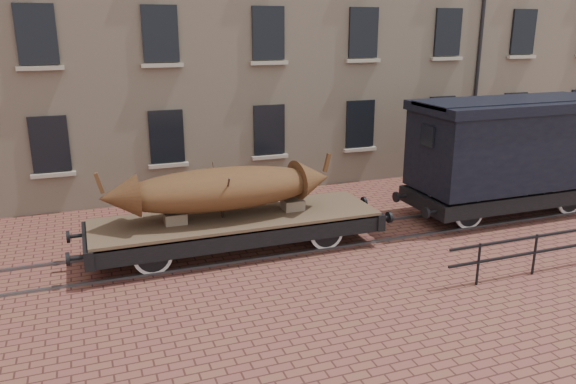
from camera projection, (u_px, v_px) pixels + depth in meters
name	position (u px, v px, depth m)	size (l,w,h in m)	color
ground	(293.00, 243.00, 15.13)	(90.00, 90.00, 0.00)	brown
rail_track	(293.00, 242.00, 15.13)	(30.00, 1.52, 0.06)	#59595E
flatcar_wagon	(236.00, 223.00, 14.39)	(8.20, 2.22, 1.24)	brown
iron_boat	(221.00, 189.00, 14.00)	(5.96, 1.74, 1.45)	#55331A
goods_van	(512.00, 144.00, 16.84)	(6.90, 2.51, 3.57)	black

